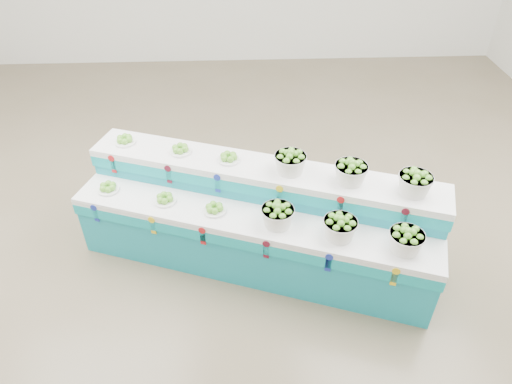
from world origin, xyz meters
TOP-DOWN VIEW (x-y plane):
  - ground at (0.00, 0.00)m, footprint 10.00×10.00m
  - display_stand at (0.12, -0.35)m, footprint 3.69×2.06m
  - plate_lower_left at (-1.37, -0.07)m, footprint 0.28×0.28m
  - plate_lower_mid at (-0.77, -0.27)m, footprint 0.28×0.28m
  - plate_lower_right at (-0.28, -0.44)m, footprint 0.28×0.28m
  - basket_lower_left at (0.30, -0.65)m, footprint 0.39×0.39m
  - basket_lower_mid at (0.84, -0.84)m, footprint 0.39×0.39m
  - basket_lower_right at (1.38, -1.03)m, footprint 0.39×0.39m
  - plate_upper_left at (-1.22, 0.35)m, footprint 0.28×0.28m
  - plate_upper_mid at (-0.63, 0.15)m, footprint 0.28×0.28m
  - plate_upper_right at (-0.14, -0.03)m, footprint 0.28×0.28m
  - basket_upper_left at (0.45, -0.23)m, footprint 0.39×0.39m
  - basket_upper_mid at (0.99, -0.42)m, footprint 0.39×0.39m
  - basket_upper_right at (1.53, -0.61)m, footprint 0.39×0.39m

SIDE VIEW (x-z plane):
  - ground at x=0.00m, z-range 0.00..0.00m
  - display_stand at x=0.12m, z-range 0.00..1.02m
  - plate_lower_left at x=-1.37m, z-range 0.72..0.81m
  - plate_lower_mid at x=-0.77m, z-range 0.72..0.81m
  - plate_lower_right at x=-0.28m, z-range 0.72..0.81m
  - basket_lower_left at x=0.30m, z-range 0.72..0.94m
  - basket_lower_mid at x=0.84m, z-range 0.72..0.94m
  - basket_lower_right at x=1.38m, z-range 0.72..0.94m
  - plate_upper_left at x=-1.22m, z-range 1.02..1.11m
  - plate_upper_mid at x=-0.63m, z-range 1.02..1.11m
  - plate_upper_right at x=-0.14m, z-range 1.02..1.11m
  - basket_upper_left at x=0.45m, z-range 1.02..1.24m
  - basket_upper_mid at x=0.99m, z-range 1.02..1.24m
  - basket_upper_right at x=1.53m, z-range 1.02..1.24m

